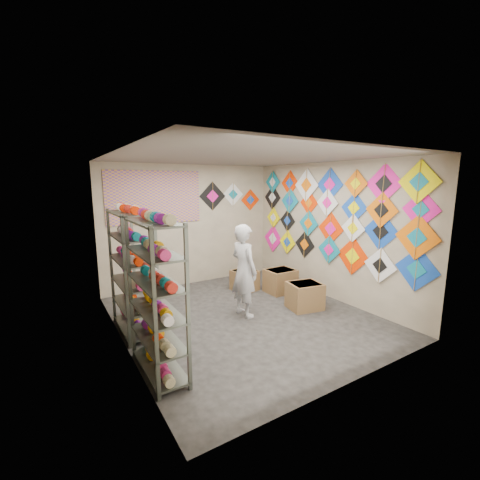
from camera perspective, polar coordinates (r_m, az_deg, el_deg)
ground at (r=5.76m, az=0.74°, el=-13.38°), size 4.50×4.50×0.00m
room_walls at (r=5.32m, az=0.78°, el=3.07°), size 4.50×4.50×4.50m
shelf_rack_front at (r=3.99m, az=-14.63°, el=-9.98°), size 0.40×1.10×1.90m
shelf_rack_back at (r=5.20m, az=-18.92°, el=-5.49°), size 0.40×1.10×1.90m
string_spools at (r=4.56m, az=-17.13°, el=-6.31°), size 0.12×2.36×0.12m
kite_wall_display at (r=6.52m, az=16.19°, el=3.86°), size 0.05×4.33×2.06m
back_wall_kites at (r=7.72m, az=-1.92°, el=7.70°), size 1.65×0.02×0.71m
poster at (r=7.00m, az=-14.87°, el=7.35°), size 2.00×0.01×1.10m
shopkeeper at (r=5.55m, az=0.71°, el=-5.44°), size 0.67×0.50×1.62m
carton_a at (r=6.13m, az=11.42°, el=-9.69°), size 0.67×0.59×0.49m
carton_b at (r=6.93m, az=7.20°, el=-7.20°), size 0.60×0.49×0.49m
carton_c at (r=7.00m, az=0.84°, el=-7.16°), size 0.54×0.58×0.43m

